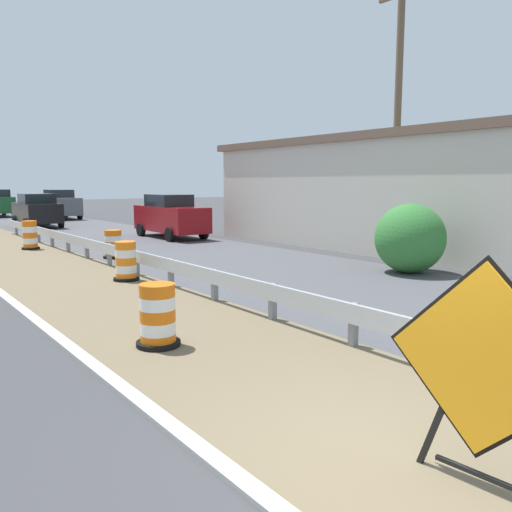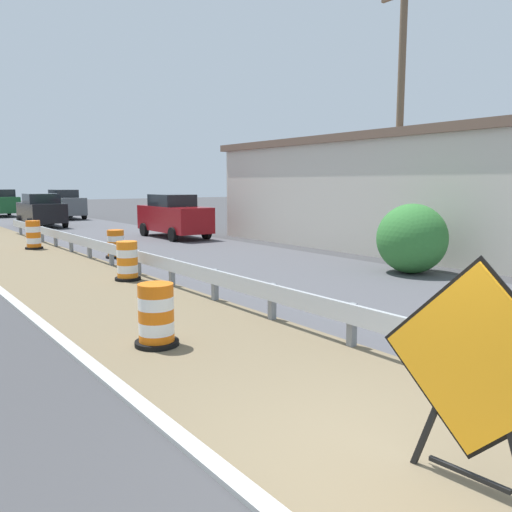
{
  "view_description": "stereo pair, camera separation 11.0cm",
  "coord_description": "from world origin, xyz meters",
  "px_view_note": "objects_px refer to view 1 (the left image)",
  "views": [
    {
      "loc": [
        -3.73,
        -2.79,
        2.59
      ],
      "look_at": [
        2.76,
        5.8,
        1.08
      ],
      "focal_mm": 36.54,
      "sensor_mm": 36.0,
      "label": 1
    },
    {
      "loc": [
        -3.64,
        -2.86,
        2.59
      ],
      "look_at": [
        2.76,
        5.8,
        1.08
      ],
      "focal_mm": 36.54,
      "sensor_mm": 36.0,
      "label": 2
    }
  ],
  "objects_px": {
    "car_trailing_near_lane": "(60,204)",
    "car_lead_far_lane": "(37,210)",
    "traffic_barrel_nearest": "(158,318)",
    "traffic_barrel_close": "(126,263)",
    "traffic_barrel_far": "(30,236)",
    "traffic_barrel_mid": "(113,246)",
    "car_mid_far_lane": "(171,216)",
    "warning_sign_diamond": "(481,367)",
    "utility_pole_near": "(397,118)"
  },
  "relations": [
    {
      "from": "traffic_barrel_mid",
      "to": "car_mid_far_lane",
      "type": "height_order",
      "value": "car_mid_far_lane"
    },
    {
      "from": "warning_sign_diamond",
      "to": "traffic_barrel_nearest",
      "type": "xyz_separation_m",
      "value": [
        -0.39,
        5.19,
        -0.61
      ]
    },
    {
      "from": "warning_sign_diamond",
      "to": "car_mid_far_lane",
      "type": "height_order",
      "value": "car_mid_far_lane"
    },
    {
      "from": "traffic_barrel_close",
      "to": "utility_pole_near",
      "type": "relative_size",
      "value": 0.12
    },
    {
      "from": "traffic_barrel_close",
      "to": "traffic_barrel_far",
      "type": "bearing_deg",
      "value": 92.21
    },
    {
      "from": "traffic_barrel_close",
      "to": "traffic_barrel_far",
      "type": "distance_m",
      "value": 8.53
    },
    {
      "from": "car_trailing_near_lane",
      "to": "utility_pole_near",
      "type": "relative_size",
      "value": 0.51
    },
    {
      "from": "traffic_barrel_nearest",
      "to": "traffic_barrel_far",
      "type": "distance_m",
      "value": 14.29
    },
    {
      "from": "warning_sign_diamond",
      "to": "traffic_barrel_mid",
      "type": "relative_size",
      "value": 2.07
    },
    {
      "from": "car_trailing_near_lane",
      "to": "car_lead_far_lane",
      "type": "distance_m",
      "value": 7.2
    },
    {
      "from": "car_mid_far_lane",
      "to": "utility_pole_near",
      "type": "bearing_deg",
      "value": 14.6
    },
    {
      "from": "warning_sign_diamond",
      "to": "traffic_barrel_nearest",
      "type": "bearing_deg",
      "value": -91.11
    },
    {
      "from": "warning_sign_diamond",
      "to": "utility_pole_near",
      "type": "height_order",
      "value": "utility_pole_near"
    },
    {
      "from": "traffic_barrel_nearest",
      "to": "car_trailing_near_lane",
      "type": "relative_size",
      "value": 0.22
    },
    {
      "from": "traffic_barrel_close",
      "to": "car_mid_far_lane",
      "type": "distance_m",
      "value": 11.09
    },
    {
      "from": "traffic_barrel_far",
      "to": "utility_pole_near",
      "type": "height_order",
      "value": "utility_pole_near"
    },
    {
      "from": "traffic_barrel_nearest",
      "to": "traffic_barrel_close",
      "type": "height_order",
      "value": "traffic_barrel_close"
    },
    {
      "from": "traffic_barrel_nearest",
      "to": "utility_pole_near",
      "type": "distance_m",
      "value": 12.27
    },
    {
      "from": "traffic_barrel_nearest",
      "to": "traffic_barrel_far",
      "type": "xyz_separation_m",
      "value": [
        1.56,
        14.2,
        0.06
      ]
    },
    {
      "from": "traffic_barrel_far",
      "to": "car_mid_far_lane",
      "type": "height_order",
      "value": "car_mid_far_lane"
    },
    {
      "from": "traffic_barrel_mid",
      "to": "car_mid_far_lane",
      "type": "xyz_separation_m",
      "value": [
        4.85,
        4.95,
        0.59
      ]
    },
    {
      "from": "traffic_barrel_nearest",
      "to": "traffic_barrel_close",
      "type": "xyz_separation_m",
      "value": [
        1.89,
        5.68,
        0.02
      ]
    },
    {
      "from": "car_trailing_near_lane",
      "to": "traffic_barrel_close",
      "type": "bearing_deg",
      "value": -13.75
    },
    {
      "from": "car_trailing_near_lane",
      "to": "car_lead_far_lane",
      "type": "relative_size",
      "value": 0.99
    },
    {
      "from": "car_lead_far_lane",
      "to": "car_mid_far_lane",
      "type": "height_order",
      "value": "car_mid_far_lane"
    },
    {
      "from": "traffic_barrel_mid",
      "to": "car_trailing_near_lane",
      "type": "xyz_separation_m",
      "value": [
        4.66,
        21.59,
        0.62
      ]
    },
    {
      "from": "car_mid_far_lane",
      "to": "traffic_barrel_close",
      "type": "bearing_deg",
      "value": -33.46
    },
    {
      "from": "traffic_barrel_mid",
      "to": "utility_pole_near",
      "type": "bearing_deg",
      "value": -38.24
    },
    {
      "from": "warning_sign_diamond",
      "to": "traffic_barrel_close",
      "type": "xyz_separation_m",
      "value": [
        1.51,
        10.87,
        -0.59
      ]
    },
    {
      "from": "warning_sign_diamond",
      "to": "traffic_barrel_nearest",
      "type": "distance_m",
      "value": 5.24
    },
    {
      "from": "warning_sign_diamond",
      "to": "car_lead_far_lane",
      "type": "bearing_deg",
      "value": -103.37
    },
    {
      "from": "traffic_barrel_far",
      "to": "car_trailing_near_lane",
      "type": "distance_m",
      "value": 18.42
    },
    {
      "from": "warning_sign_diamond",
      "to": "car_mid_far_lane",
      "type": "bearing_deg",
      "value": -116.39
    },
    {
      "from": "warning_sign_diamond",
      "to": "car_lead_far_lane",
      "type": "relative_size",
      "value": 0.43
    },
    {
      "from": "traffic_barrel_nearest",
      "to": "traffic_barrel_close",
      "type": "relative_size",
      "value": 0.96
    },
    {
      "from": "traffic_barrel_close",
      "to": "car_lead_far_lane",
      "type": "xyz_separation_m",
      "value": [
        2.75,
        19.4,
        0.52
      ]
    },
    {
      "from": "car_mid_far_lane",
      "to": "car_trailing_near_lane",
      "type": "bearing_deg",
      "value": -178.76
    },
    {
      "from": "traffic_barrel_mid",
      "to": "car_trailing_near_lane",
      "type": "bearing_deg",
      "value": 77.82
    },
    {
      "from": "car_mid_far_lane",
      "to": "utility_pole_near",
      "type": "height_order",
      "value": "utility_pole_near"
    },
    {
      "from": "traffic_barrel_nearest",
      "to": "traffic_barrel_far",
      "type": "bearing_deg",
      "value": 83.72
    },
    {
      "from": "traffic_barrel_mid",
      "to": "car_trailing_near_lane",
      "type": "relative_size",
      "value": 0.21
    },
    {
      "from": "traffic_barrel_far",
      "to": "utility_pole_near",
      "type": "distance_m",
      "value": 14.45
    },
    {
      "from": "warning_sign_diamond",
      "to": "traffic_barrel_close",
      "type": "bearing_deg",
      "value": -103.25
    },
    {
      "from": "traffic_barrel_nearest",
      "to": "car_trailing_near_lane",
      "type": "bearing_deg",
      "value": 75.92
    },
    {
      "from": "utility_pole_near",
      "to": "car_mid_far_lane",
      "type": "bearing_deg",
      "value": 104.02
    },
    {
      "from": "traffic_barrel_close",
      "to": "utility_pole_near",
      "type": "height_order",
      "value": "utility_pole_near"
    },
    {
      "from": "car_trailing_near_lane",
      "to": "car_mid_far_lane",
      "type": "distance_m",
      "value": 16.64
    },
    {
      "from": "car_lead_far_lane",
      "to": "utility_pole_near",
      "type": "xyz_separation_m",
      "value": [
        6.18,
        -21.14,
        3.72
      ]
    },
    {
      "from": "utility_pole_near",
      "to": "traffic_barrel_nearest",
      "type": "bearing_deg",
      "value": -160.04
    },
    {
      "from": "car_trailing_near_lane",
      "to": "car_lead_far_lane",
      "type": "height_order",
      "value": "car_trailing_near_lane"
    }
  ]
}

